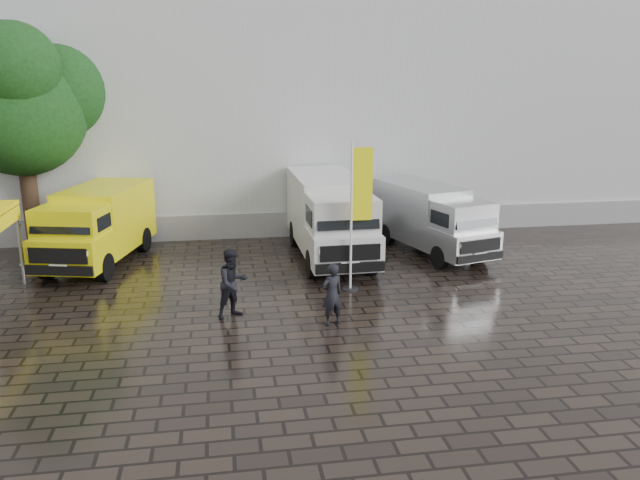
% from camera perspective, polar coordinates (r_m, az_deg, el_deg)
% --- Properties ---
extents(ground, '(120.00, 120.00, 0.00)m').
position_cam_1_polar(ground, '(18.25, 4.93, -5.57)').
color(ground, black).
rests_on(ground, ground).
extents(exhibition_hall, '(44.00, 16.00, 12.00)m').
position_cam_1_polar(exhibition_hall, '(33.18, 1.75, 14.20)').
color(exhibition_hall, silver).
rests_on(exhibition_hall, ground).
extents(hall_plinth, '(44.00, 0.15, 1.00)m').
position_cam_1_polar(hall_plinth, '(25.98, 5.01, 1.75)').
color(hall_plinth, gray).
rests_on(hall_plinth, ground).
extents(van_yellow, '(3.43, 5.95, 2.58)m').
position_cam_1_polar(van_yellow, '(22.70, -19.69, 1.07)').
color(van_yellow, yellow).
rests_on(van_yellow, ground).
extents(van_white, '(2.31, 6.66, 2.87)m').
position_cam_1_polar(van_white, '(22.03, 0.89, 1.94)').
color(van_white, silver).
rests_on(van_white, ground).
extents(van_silver, '(3.31, 5.93, 2.44)m').
position_cam_1_polar(van_silver, '(23.16, 10.13, 1.79)').
color(van_silver, '#9EA0A2').
rests_on(van_silver, ground).
extents(flagpole, '(0.88, 0.50, 4.51)m').
position_cam_1_polar(flagpole, '(18.55, 3.43, 2.78)').
color(flagpole, black).
rests_on(flagpole, ground).
extents(tree, '(4.71, 4.71, 8.45)m').
position_cam_1_polar(tree, '(25.43, -25.96, 11.28)').
color(tree, black).
rests_on(tree, ground).
extents(wheelie_bin, '(0.66, 0.66, 1.02)m').
position_cam_1_polar(wheelie_bin, '(26.45, 12.13, 1.73)').
color(wheelie_bin, black).
rests_on(wheelie_bin, ground).
extents(person_front, '(0.71, 0.58, 1.67)m').
position_cam_1_polar(person_front, '(16.25, 1.10, -5.00)').
color(person_front, black).
rests_on(person_front, ground).
extents(person_tent, '(1.16, 1.10, 1.89)m').
position_cam_1_polar(person_tent, '(16.92, -7.95, -3.93)').
color(person_tent, black).
rests_on(person_tent, ground).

